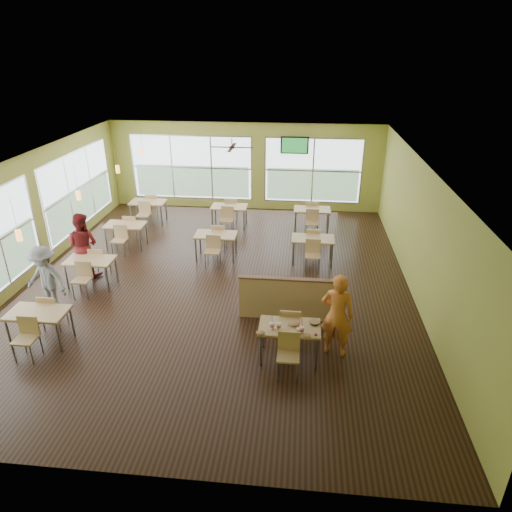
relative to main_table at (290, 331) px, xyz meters
name	(u,v)px	position (x,y,z in m)	size (l,w,h in m)	color
room	(215,226)	(-2.00, 3.00, 0.97)	(12.00, 12.04, 3.20)	black
window_bays	(151,191)	(-4.65, 6.08, 0.85)	(9.24, 10.24, 2.38)	white
main_table	(290,331)	(0.00, 0.00, 0.00)	(1.22, 1.52, 0.87)	tan
half_wall_divider	(292,299)	(0.00, 1.45, -0.11)	(2.40, 0.14, 1.04)	tan
dining_tables	(192,234)	(-3.05, 4.71, 0.00)	(6.92, 8.72, 0.87)	tan
pendant_lights	(99,182)	(-5.20, 3.68, 1.82)	(0.11, 7.31, 0.86)	#2D2119
ceiling_fan	(232,147)	(-2.00, 6.00, 2.32)	(1.25, 1.25, 0.29)	#2D2119
tv_backwall	(295,145)	(-0.20, 8.90, 1.82)	(1.00, 0.07, 0.60)	black
man_plaid	(337,315)	(0.92, 0.27, 0.27)	(0.66, 0.43, 1.80)	#F3491B
patron_maroon	(83,245)	(-5.62, 3.08, 0.25)	(0.86, 0.67, 1.77)	maroon
patron_grey	(46,279)	(-5.67, 1.23, 0.19)	(1.06, 0.61, 1.65)	slate
cup_blue	(272,325)	(-0.34, -0.11, 0.19)	(0.10, 0.10, 0.35)	white
cup_yellow	(279,326)	(-0.21, -0.11, 0.19)	(0.10, 0.10, 0.36)	white
cup_red_near	(299,330)	(0.18, -0.21, 0.18)	(0.08, 0.08, 0.30)	white
cup_red_far	(302,330)	(0.23, -0.20, 0.19)	(0.10, 0.10, 0.35)	white
food_basket	(315,322)	(0.49, 0.15, 0.15)	(0.22, 0.22, 0.05)	black
ketchup_cup	(316,335)	(0.50, -0.25, 0.13)	(0.06, 0.06, 0.02)	#A81322
wrapper_left	(260,332)	(-0.55, -0.30, 0.14)	(0.17, 0.16, 0.04)	#AF7E54
wrapper_mid	(294,324)	(0.07, 0.06, 0.15)	(0.22, 0.20, 0.06)	#AF7E54
wrapper_right	(307,335)	(0.33, -0.30, 0.14)	(0.16, 0.14, 0.04)	#AF7E54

